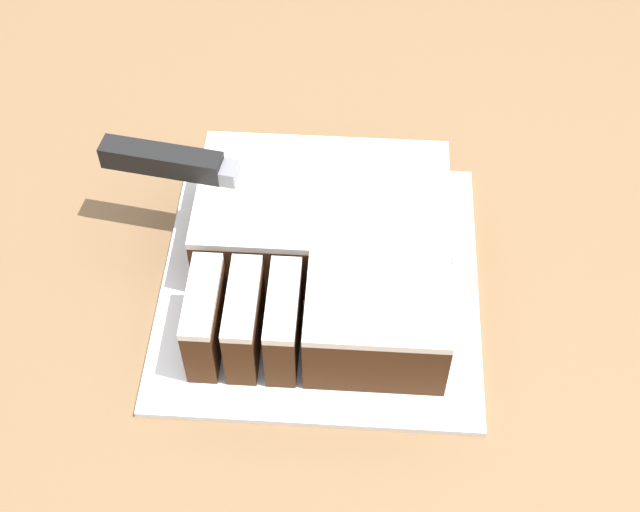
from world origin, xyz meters
name	(u,v)px	position (x,y,z in m)	size (l,w,h in m)	color
countertop	(360,443)	(0.00, 0.00, 0.48)	(1.40, 1.10, 0.96)	brown
cake_board	(320,282)	(-0.05, -0.08, 0.96)	(0.28, 0.29, 0.01)	white
cake	(325,252)	(-0.05, -0.08, 1.00)	(0.22, 0.22, 0.07)	#472814
knife	(191,166)	(-0.17, -0.03, 1.04)	(0.29, 0.06, 0.02)	silver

